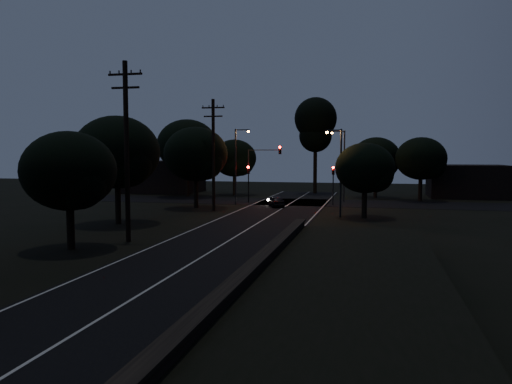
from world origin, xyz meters
The scene contains 23 objects.
ground centered at (0.00, 0.00, 0.00)m, with size 160.00×160.00×0.00m, color black.
road_surface centered at (0.00, 31.12, 0.01)m, with size 60.00×70.00×0.03m.
retaining_wall centered at (7.74, 3.00, 0.62)m, with size 6.93×26.00×1.60m.
utility_pole_mid centered at (-6.00, 15.00, 5.74)m, with size 2.20×0.30×11.00m.
utility_pole_far centered at (-6.00, 32.00, 5.48)m, with size 2.20×0.30×10.50m.
tree_left_b centered at (-7.81, 11.89, 4.34)m, with size 5.27×5.27×6.70m.
tree_left_c centered at (-10.27, 21.87, 5.38)m, with size 6.59×6.59×8.32m.
tree_left_d centered at (-8.27, 33.87, 5.23)m, with size 6.36×6.36×8.07m.
tree_far_nw centered at (-8.80, 49.88, 4.70)m, with size 5.73×5.73×7.25m.
tree_far_w centered at (-13.73, 45.85, 6.29)m, with size 7.59×7.59×9.67m.
tree_far_ne centered at (9.21, 49.88, 4.80)m, with size 5.86×5.86×7.41m.
tree_far_e centered at (14.20, 46.88, 4.72)m, with size 5.75×5.75×7.29m.
tree_right_a centered at (8.18, 29.90, 4.11)m, with size 4.99×4.99×6.34m.
tall_pine centered at (1.00, 55.00, 9.36)m, with size 5.72×5.72×12.99m.
building_left centered at (-20.00, 52.00, 2.20)m, with size 10.00×8.00×4.40m, color black.
building_right centered at (20.00, 53.00, 2.00)m, with size 9.00×7.00×4.00m, color black.
signal_left centered at (-4.60, 39.99, 2.84)m, with size 0.28×0.35×4.10m.
signal_right centered at (4.60, 39.99, 2.84)m, with size 0.28×0.35×4.10m.
signal_mast centered at (-2.91, 39.99, 4.34)m, with size 3.70×0.35×6.25m.
streetlight_a centered at (-5.31, 38.00, 4.64)m, with size 1.66×0.26×8.00m.
streetlight_b centered at (5.31, 44.00, 4.64)m, with size 1.66×0.26×8.00m.
streetlight_c centered at (5.83, 30.00, 4.35)m, with size 1.46×0.26×7.50m.
car centered at (-0.86, 36.86, 0.56)m, with size 1.33×3.31×1.13m, color black.
Camera 1 is at (8.65, -12.88, 5.44)m, focal length 35.00 mm.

